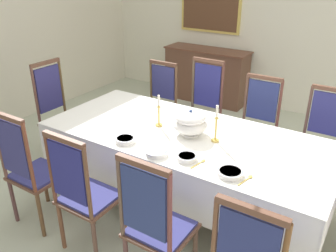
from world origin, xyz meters
TOP-DOWN VIEW (x-y plane):
  - ground at (0.00, 0.00)m, footprint 6.42×5.74m
  - back_wall at (0.00, 2.91)m, footprint 6.42×0.08m
  - dining_table at (0.00, -0.14)m, footprint 2.68×1.18m
  - tablecloth at (0.00, -0.14)m, footprint 2.70×1.20m
  - chair_south_a at (-0.99, -1.14)m, footprint 0.44×0.42m
  - chair_north_a at (-0.99, 0.85)m, footprint 0.44×0.42m
  - chair_south_b at (-0.35, -1.13)m, footprint 0.44×0.42m
  - chair_north_b at (-0.35, 0.86)m, footprint 0.44×0.42m
  - chair_south_c at (0.34, -1.14)m, footprint 0.44×0.42m
  - chair_north_c at (0.34, 0.85)m, footprint 0.44×0.42m
  - chair_north_d at (1.03, 0.85)m, footprint 0.44×0.42m
  - chair_head_west at (-1.75, -0.14)m, footprint 0.42×0.44m
  - soup_tureen at (0.05, -0.14)m, footprint 0.31×0.31m
  - candlestick_west at (-0.30, -0.14)m, footprint 0.07×0.07m
  - candlestick_east at (0.30, -0.14)m, footprint 0.07×0.07m
  - bowl_near_left at (0.25, -0.56)m, footprint 0.17×0.17m
  - bowl_near_right at (0.64, -0.58)m, footprint 0.20×0.20m
  - bowl_far_left at (0.00, -0.63)m, footprint 0.19×0.19m
  - bowl_far_right at (-0.36, -0.59)m, footprint 0.18×0.18m
  - spoon_primary at (0.37, -0.53)m, footprint 0.05×0.18m
  - spoon_secondary at (0.77, -0.55)m, footprint 0.06×0.18m
  - sideboard at (-1.18, 2.59)m, footprint 1.44×0.48m

SIDE VIEW (x-z plane):
  - ground at x=0.00m, z-range -0.04..0.00m
  - sideboard at x=-1.18m, z-range 0.00..0.91m
  - chair_north_a at x=-0.99m, z-range 0.02..1.09m
  - chair_north_d at x=1.03m, z-range 0.02..1.12m
  - chair_north_c at x=0.34m, z-range 0.02..1.12m
  - chair_south_b at x=-0.35m, z-range 0.01..1.13m
  - chair_south_a at x=-0.99m, z-range 0.01..1.15m
  - chair_south_c at x=0.34m, z-range 0.01..1.15m
  - chair_north_b at x=-0.35m, z-range 0.00..1.19m
  - chair_head_west at x=-1.75m, z-range 0.00..1.20m
  - tablecloth at x=0.00m, z-range 0.45..0.89m
  - dining_table at x=0.00m, z-range 0.32..1.10m
  - spoon_primary at x=0.37m, z-range 0.78..0.79m
  - spoon_secondary at x=0.77m, z-range 0.78..0.79m
  - bowl_near_right at x=0.64m, z-range 0.78..0.82m
  - bowl_near_left at x=0.25m, z-range 0.78..0.82m
  - bowl_far_left at x=0.00m, z-range 0.78..0.83m
  - bowl_far_right at x=-0.36m, z-range 0.78..0.83m
  - soup_tureen at x=0.05m, z-range 0.78..1.02m
  - candlestick_west at x=-0.30m, z-range 0.75..1.06m
  - candlestick_east at x=0.30m, z-range 0.75..1.09m
  - back_wall at x=0.00m, z-range 0.00..3.40m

